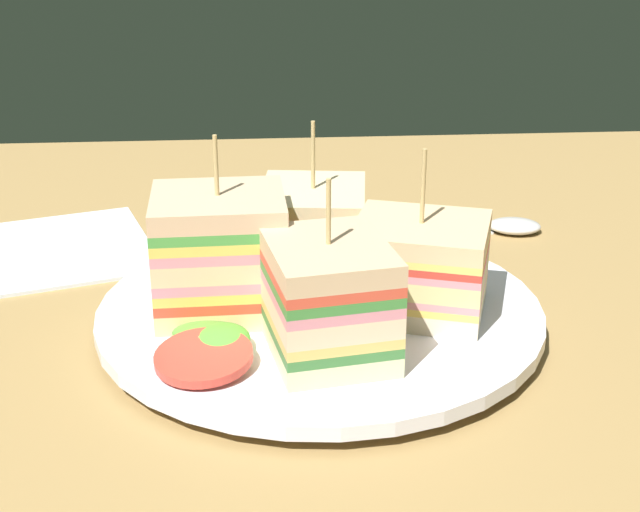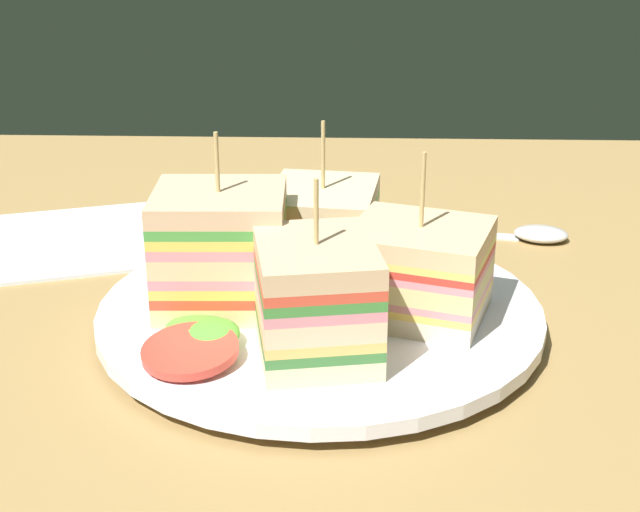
# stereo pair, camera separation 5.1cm
# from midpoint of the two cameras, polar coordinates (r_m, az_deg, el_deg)

# --- Properties ---
(ground_plane) EXTENTS (0.93, 0.83, 0.02)m
(ground_plane) POSITION_cam_midpoint_polar(r_m,az_deg,el_deg) (0.53, -2.75, -5.41)
(ground_plane) COLOR #9F7D48
(plate) EXTENTS (0.25, 0.25, 0.01)m
(plate) POSITION_cam_midpoint_polar(r_m,az_deg,el_deg) (0.52, -2.79, -3.69)
(plate) COLOR white
(plate) RESTS_ON ground_plane
(sandwich_wedge_0) EXTENTS (0.07, 0.07, 0.10)m
(sandwich_wedge_0) POSITION_cam_midpoint_polar(r_m,az_deg,el_deg) (0.50, -9.08, 0.03)
(sandwich_wedge_0) COLOR #E0C584
(sandwich_wedge_0) RESTS_ON plate
(sandwich_wedge_1) EXTENTS (0.07, 0.08, 0.09)m
(sandwich_wedge_1) POSITION_cam_midpoint_polar(r_m,az_deg,el_deg) (0.46, -3.01, -2.76)
(sandwich_wedge_1) COLOR beige
(sandwich_wedge_1) RESTS_ON plate
(sandwich_wedge_2) EXTENTS (0.09, 0.08, 0.09)m
(sandwich_wedge_2) POSITION_cam_midpoint_polar(r_m,az_deg,el_deg) (0.50, 3.32, -0.75)
(sandwich_wedge_2) COLOR beige
(sandwich_wedge_2) RESTS_ON plate
(sandwich_wedge_3) EXTENTS (0.07, 0.08, 0.09)m
(sandwich_wedge_3) POSITION_cam_midpoint_polar(r_m,az_deg,el_deg) (0.56, -3.38, 1.65)
(sandwich_wedge_3) COLOR beige
(sandwich_wedge_3) RESTS_ON plate
(chip_pile) EXTENTS (0.07, 0.07, 0.03)m
(chip_pile) POSITION_cam_midpoint_polar(r_m,az_deg,el_deg) (0.51, -1.35, -1.75)
(chip_pile) COLOR #EAC782
(chip_pile) RESTS_ON plate
(salad_garnish) EXTENTS (0.05, 0.07, 0.01)m
(salad_garnish) POSITION_cam_midpoint_polar(r_m,az_deg,el_deg) (0.47, -9.99, -5.48)
(salad_garnish) COLOR #619E47
(salad_garnish) RESTS_ON plate
(spoon) EXTENTS (0.15, 0.04, 0.01)m
(spoon) POSITION_cam_midpoint_polar(r_m,az_deg,el_deg) (0.67, 8.44, 1.81)
(spoon) COLOR silver
(spoon) RESTS_ON ground_plane
(napkin) EXTENTS (0.17, 0.17, 0.01)m
(napkin) POSITION_cam_midpoint_polar(r_m,az_deg,el_deg) (0.66, -18.53, 0.40)
(napkin) COLOR silver
(napkin) RESTS_ON ground_plane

